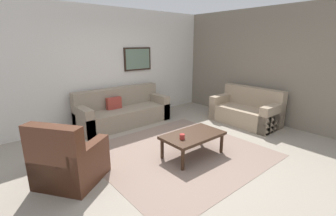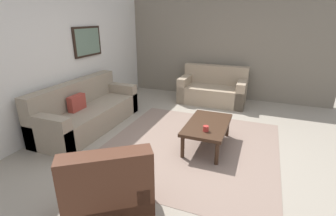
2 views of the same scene
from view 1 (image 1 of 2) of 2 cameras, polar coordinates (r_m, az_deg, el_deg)
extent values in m
plane|color=gray|center=(4.44, 2.58, -10.67)|extent=(8.00, 8.00, 0.00)
cube|color=silver|center=(6.18, -14.03, 9.86)|extent=(6.00, 0.12, 2.80)
cube|color=slate|center=(6.44, 23.09, 9.31)|extent=(0.12, 5.20, 2.80)
cube|color=gray|center=(4.44, 2.58, -10.63)|extent=(2.87, 2.75, 0.01)
cube|color=gray|center=(5.92, -10.49, -1.94)|extent=(2.24, 0.85, 0.42)
cube|color=gray|center=(6.12, -12.03, 0.79)|extent=(2.24, 0.24, 0.88)
cube|color=gray|center=(5.49, -19.82, -2.92)|extent=(0.20, 0.85, 0.62)
cube|color=gray|center=(6.43, -2.63, 0.64)|extent=(0.20, 0.85, 0.62)
cube|color=#99382D|center=(5.81, -12.95, 1.16)|extent=(0.36, 0.12, 0.28)
cube|color=gray|center=(6.19, 18.03, -1.70)|extent=(0.87, 1.59, 0.42)
cube|color=gray|center=(6.39, 19.71, 0.82)|extent=(0.24, 1.59, 0.88)
cube|color=gray|center=(6.53, 12.98, 0.48)|extent=(0.87, 0.20, 0.62)
cube|color=gray|center=(5.84, 23.85, -2.25)|extent=(0.87, 0.20, 0.62)
cube|color=#4C2819|center=(3.81, -22.18, -12.92)|extent=(1.12, 1.12, 0.44)
cube|color=#4C2819|center=(3.49, -25.53, -11.29)|extent=(0.63, 0.77, 0.95)
cube|color=#4C2819|center=(3.60, -18.09, -12.76)|extent=(0.74, 0.60, 0.60)
cube|color=#4C2819|center=(3.96, -26.11, -10.96)|extent=(0.74, 0.60, 0.60)
cylinder|color=#382316|center=(3.81, 3.59, -12.40)|extent=(0.06, 0.06, 0.36)
cylinder|color=#382316|center=(4.48, 12.82, -8.33)|extent=(0.06, 0.06, 0.36)
cylinder|color=#382316|center=(4.16, -1.43, -9.84)|extent=(0.06, 0.06, 0.36)
cylinder|color=#382316|center=(4.78, 7.85, -6.52)|extent=(0.06, 0.06, 0.36)
cube|color=#382316|center=(4.20, 6.06, -6.59)|extent=(1.10, 0.64, 0.05)
cylinder|color=#B2332D|center=(3.95, 3.44, -6.92)|extent=(0.09, 0.09, 0.09)
cube|color=black|center=(6.48, -7.35, 11.69)|extent=(0.82, 0.04, 0.60)
cube|color=slate|center=(6.47, -7.28, 11.68)|extent=(0.74, 0.01, 0.52)
camera|label=2|loc=(2.10, -64.17, 8.73)|focal=26.49mm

